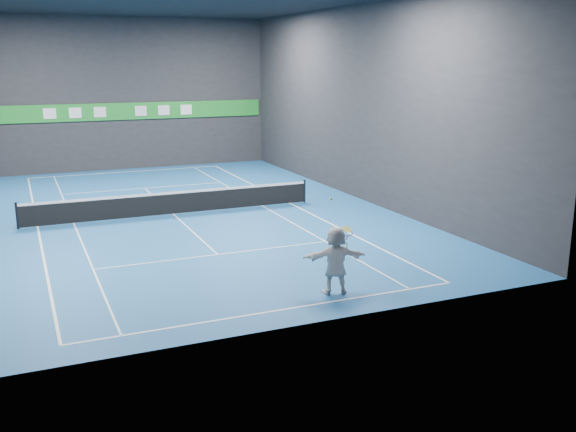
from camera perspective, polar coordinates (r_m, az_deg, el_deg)
name	(u,v)px	position (r m, az deg, el deg)	size (l,w,h in m)	color
ground	(174,214)	(28.04, -10.13, 0.13)	(26.00, 26.00, 0.00)	#1A5492
wall_back	(119,94)	(40.12, -14.77, 10.41)	(18.00, 0.10, 9.00)	#252528
wall_front	(297,146)	(15.02, 0.76, 6.23)	(18.00, 0.10, 9.00)	#252528
wall_right	(359,103)	(30.64, 6.35, 9.91)	(0.10, 26.00, 9.00)	#252528
baseline_near	(279,310)	(17.17, -0.81, -8.38)	(10.98, 0.08, 0.01)	white
baseline_far	(127,172)	(39.50, -14.13, 3.83)	(10.98, 0.08, 0.01)	white
sideline_doubles_left	(38,227)	(27.38, -21.37, -0.92)	(0.08, 23.78, 0.01)	white
sideline_doubles_right	(290,204)	(29.71, 0.22, 1.11)	(0.08, 23.78, 0.01)	white
sideline_singles_left	(74,224)	(27.44, -18.50, -0.65)	(0.06, 23.78, 0.01)	white
sideline_singles_right	(263,206)	(29.20, -2.26, 0.88)	(0.06, 23.78, 0.01)	white
service_line_near	(218,254)	(22.06, -6.27, -3.42)	(8.23, 0.06, 0.01)	white
service_line_far	(145,188)	(34.17, -12.61, 2.43)	(8.23, 0.06, 0.01)	white
center_service_line	(174,214)	(28.04, -10.13, 0.14)	(0.06, 12.80, 0.01)	white
player	(335,260)	(18.14, 4.24, -3.92)	(1.81, 0.58, 1.96)	silver
tennis_ball	(331,199)	(17.66, 3.85, 1.50)	(0.07, 0.07, 0.07)	#C9F328
tennis_net	(173,202)	(27.92, -10.17, 1.21)	(12.50, 0.10, 1.07)	black
sponsor_banner	(120,111)	(40.11, -14.67, 8.98)	(17.64, 0.11, 1.00)	#1E8A29
tennis_racket	(347,234)	(18.16, 5.29, -1.61)	(0.40, 0.36, 0.68)	#B0121E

